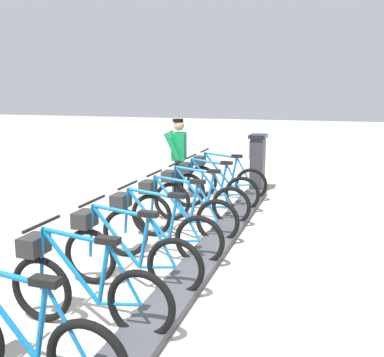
% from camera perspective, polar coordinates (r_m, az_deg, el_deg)
% --- Properties ---
extents(ground_plane, '(60.00, 60.00, 0.00)m').
position_cam_1_polar(ground_plane, '(5.19, -1.10, -14.03)').
color(ground_plane, beige).
extents(dock_rail_base, '(0.44, 9.85, 0.10)m').
position_cam_1_polar(dock_rail_base, '(5.17, -1.11, -13.53)').
color(dock_rail_base, '#47474C').
rests_on(dock_rail_base, ground).
extents(payment_kiosk, '(0.36, 0.52, 1.28)m').
position_cam_1_polar(payment_kiosk, '(9.92, 8.47, 2.14)').
color(payment_kiosk, '#38383D').
rests_on(payment_kiosk, ground).
extents(bike_docked_0, '(1.72, 0.54, 1.02)m').
position_cam_1_polar(bike_docked_0, '(9.20, 3.98, 0.02)').
color(bike_docked_0, black).
rests_on(bike_docked_0, ground).
extents(bike_docked_1, '(1.72, 0.54, 1.02)m').
position_cam_1_polar(bike_docked_1, '(8.34, 2.47, -1.13)').
color(bike_docked_1, black).
rests_on(bike_docked_1, ground).
extents(bike_docked_2, '(1.72, 0.54, 1.02)m').
position_cam_1_polar(bike_docked_2, '(7.50, 0.62, -2.55)').
color(bike_docked_2, black).
rests_on(bike_docked_2, ground).
extents(bike_docked_3, '(1.72, 0.54, 1.02)m').
position_cam_1_polar(bike_docked_3, '(6.67, -1.70, -4.32)').
color(bike_docked_3, black).
rests_on(bike_docked_3, ground).
extents(bike_docked_4, '(1.72, 0.54, 1.02)m').
position_cam_1_polar(bike_docked_4, '(5.86, -4.68, -6.57)').
color(bike_docked_4, black).
rests_on(bike_docked_4, ground).
extents(bike_docked_5, '(1.72, 0.54, 1.02)m').
position_cam_1_polar(bike_docked_5, '(5.08, -8.64, -9.50)').
color(bike_docked_5, black).
rests_on(bike_docked_5, ground).
extents(bike_docked_6, '(1.72, 0.54, 1.02)m').
position_cam_1_polar(bike_docked_6, '(4.36, -14.08, -13.37)').
color(bike_docked_6, black).
rests_on(bike_docked_6, ground).
extents(bike_docked_7, '(1.72, 0.54, 1.02)m').
position_cam_1_polar(bike_docked_7, '(3.71, -21.84, -18.48)').
color(bike_docked_7, black).
rests_on(bike_docked_7, ground).
extents(worker_near_rack, '(0.50, 0.67, 1.66)m').
position_cam_1_polar(worker_near_rack, '(9.10, -1.75, 2.98)').
color(worker_near_rack, white).
rests_on(worker_near_rack, ground).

